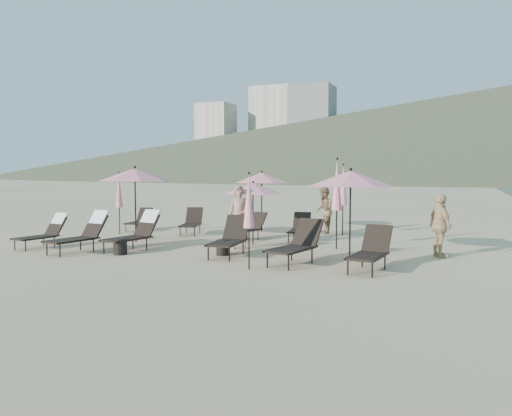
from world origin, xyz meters
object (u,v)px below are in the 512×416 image
at_px(lounger_8, 248,227).
at_px(umbrella_closed_0, 249,202).
at_px(lounger_7, 192,222).
at_px(lounger_2, 135,232).
at_px(umbrella_open_3, 262,178).
at_px(umbrella_open_0, 135,175).
at_px(umbrella_open_1, 253,188).
at_px(umbrella_closed_3, 343,186).
at_px(side_table_1, 223,247).
at_px(umbrella_closed_2, 119,190).
at_px(beachgoer_a, 239,217).
at_px(beachgoer_c, 440,226).
at_px(lounger_5, 370,250).
at_px(lounger_0, 45,231).
at_px(side_table_0, 120,247).
at_px(beachgoer_b, 324,210).
at_px(umbrella_closed_1, 337,186).
at_px(lounger_1, 82,233).
at_px(lounger_4, 296,244).
at_px(umbrella_open_2, 351,178).
at_px(lounger_6, 140,220).
at_px(lounger_3, 230,238).
at_px(lounger_9, 300,228).

relative_size(lounger_8, umbrella_closed_0, 0.73).
bearing_deg(lounger_7, lounger_2, -101.96).
bearing_deg(umbrella_open_3, umbrella_open_0, -122.90).
height_order(umbrella_open_1, umbrella_closed_3, umbrella_closed_3).
bearing_deg(umbrella_open_1, lounger_2, -139.71).
bearing_deg(side_table_1, umbrella_closed_2, 153.90).
distance_m(umbrella_open_0, beachgoer_a, 3.94).
relative_size(umbrella_closed_2, umbrella_closed_3, 0.89).
relative_size(lounger_7, lounger_8, 1.05).
xyz_separation_m(umbrella_closed_0, beachgoer_c, (4.01, 3.45, -0.73)).
bearing_deg(umbrella_closed_2, lounger_8, 4.98).
bearing_deg(umbrella_closed_0, umbrella_open_0, 151.59).
bearing_deg(lounger_5, umbrella_closed_0, -153.28).
relative_size(lounger_0, umbrella_open_3, 0.72).
relative_size(lounger_5, umbrella_open_1, 0.89).
bearing_deg(lounger_0, umbrella_closed_0, 0.60).
bearing_deg(side_table_0, beachgoer_b, 60.59).
relative_size(umbrella_closed_0, umbrella_closed_1, 0.84).
relative_size(lounger_1, umbrella_open_1, 0.96).
relative_size(lounger_0, umbrella_closed_3, 0.65).
xyz_separation_m(umbrella_closed_2, side_table_1, (5.61, -2.75, -1.39)).
distance_m(lounger_4, umbrella_closed_3, 6.06).
relative_size(umbrella_open_0, umbrella_closed_1, 0.92).
distance_m(lounger_4, lounger_7, 6.95).
relative_size(lounger_8, umbrella_open_3, 0.71).
relative_size(umbrella_open_1, side_table_1, 4.72).
xyz_separation_m(side_table_1, beachgoer_a, (-0.07, 1.23, 0.73)).
bearing_deg(umbrella_closed_0, lounger_2, 161.79).
relative_size(umbrella_open_2, beachgoer_a, 1.26).
height_order(umbrella_open_0, umbrella_open_1, umbrella_open_0).
bearing_deg(lounger_4, umbrella_closed_3, 103.20).
bearing_deg(umbrella_open_3, umbrella_closed_0, -70.04).
bearing_deg(umbrella_closed_0, lounger_8, 114.05).
distance_m(umbrella_closed_0, umbrella_closed_2, 8.29).
distance_m(side_table_1, beachgoer_b, 6.03).
xyz_separation_m(lounger_5, umbrella_closed_0, (-2.62, -1.00, 1.12)).
bearing_deg(umbrella_closed_3, umbrella_closed_0, -94.63).
bearing_deg(lounger_6, lounger_3, -44.83).
xyz_separation_m(umbrella_open_2, umbrella_open_3, (-4.43, 4.83, -0.04)).
bearing_deg(umbrella_open_3, umbrella_open_2, -47.45).
relative_size(lounger_2, lounger_8, 1.14).
height_order(lounger_1, umbrella_open_0, umbrella_open_0).
bearing_deg(beachgoer_b, lounger_2, -55.86).
xyz_separation_m(lounger_6, lounger_9, (6.67, -0.31, 0.02)).
bearing_deg(side_table_0, lounger_8, 64.62).
bearing_deg(lounger_2, beachgoer_b, 65.76).
distance_m(lounger_9, umbrella_closed_3, 2.44).
relative_size(lounger_2, beachgoer_c, 1.13).
bearing_deg(lounger_6, lounger_1, -81.54).
height_order(lounger_4, lounger_5, lounger_4).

